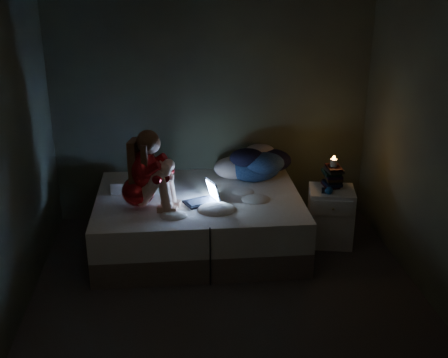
{
  "coord_description": "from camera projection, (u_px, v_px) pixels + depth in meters",
  "views": [
    {
      "loc": [
        -0.45,
        -4.32,
        2.88
      ],
      "look_at": [
        0.05,
        1.0,
        0.8
      ],
      "focal_mm": 45.11,
      "sensor_mm": 36.0,
      "label": 1
    }
  ],
  "objects": [
    {
      "name": "bed",
      "position": [
        199.0,
        221.0,
        5.99
      ],
      "size": [
        2.12,
        1.59,
        0.58
      ],
      "primitive_type": null,
      "color": "beige",
      "rests_on": "ground"
    },
    {
      "name": "wall_right",
      "position": [
        441.0,
        160.0,
        4.78
      ],
      "size": [
        0.02,
        3.8,
        2.6
      ],
      "primitive_type": "cube",
      "color": "#343632",
      "rests_on": "ground"
    },
    {
      "name": "candle",
      "position": [
        334.0,
        162.0,
        5.91
      ],
      "size": [
        0.07,
        0.07,
        0.08
      ],
      "primitive_type": "cylinder",
      "color": "beige",
      "rests_on": "book_stack"
    },
    {
      "name": "pillow",
      "position": [
        132.0,
        184.0,
        6.03
      ],
      "size": [
        0.43,
        0.31,
        0.13
      ],
      "primitive_type": "cube",
      "color": "white",
      "rests_on": "bed"
    },
    {
      "name": "laptop",
      "position": [
        201.0,
        193.0,
        5.66
      ],
      "size": [
        0.4,
        0.34,
        0.23
      ],
      "primitive_type": null,
      "rotation": [
        0.0,
        0.0,
        0.4
      ],
      "color": "black",
      "rests_on": "bed"
    },
    {
      "name": "woman",
      "position": [
        137.0,
        169.0,
        5.46
      ],
      "size": [
        0.56,
        0.44,
        0.81
      ],
      "primitive_type": null,
      "rotation": [
        0.0,
        0.0,
        -0.24
      ],
      "color": "maroon",
      "rests_on": "bed"
    },
    {
      "name": "clothes_pile",
      "position": [
        253.0,
        162.0,
        6.3
      ],
      "size": [
        0.77,
        0.69,
        0.38
      ],
      "primitive_type": null,
      "rotation": [
        0.0,
        0.0,
        0.32
      ],
      "color": "#14234F",
      "rests_on": "bed"
    },
    {
      "name": "wall_front",
      "position": [
        268.0,
        295.0,
        2.85
      ],
      "size": [
        3.6,
        0.02,
        2.6
      ],
      "primitive_type": "cube",
      "color": "#343632",
      "rests_on": "ground"
    },
    {
      "name": "wall_left",
      "position": [
        3.0,
        174.0,
        4.46
      ],
      "size": [
        0.02,
        3.8,
        2.6
      ],
      "primitive_type": "cube",
      "color": "#343632",
      "rests_on": "ground"
    },
    {
      "name": "ceiling",
      "position": [
        230.0,
        0.0,
        4.15
      ],
      "size": [
        3.6,
        3.8,
        0.02
      ],
      "primitive_type": "cube",
      "color": "silver",
      "rests_on": "ground"
    },
    {
      "name": "wall_back",
      "position": [
        212.0,
        109.0,
        6.39
      ],
      "size": [
        3.6,
        0.02,
        2.6
      ],
      "primitive_type": "cube",
      "color": "#343632",
      "rests_on": "ground"
    },
    {
      "name": "floor",
      "position": [
        229.0,
        302.0,
        5.1
      ],
      "size": [
        3.6,
        3.8,
        0.02
      ],
      "primitive_type": "cube",
      "color": "#302A26",
      "rests_on": "ground"
    },
    {
      "name": "book_stack",
      "position": [
        333.0,
        176.0,
        5.97
      ],
      "size": [
        0.19,
        0.25,
        0.24
      ],
      "primitive_type": null,
      "color": "black",
      "rests_on": "nightstand"
    },
    {
      "name": "blue_orb",
      "position": [
        332.0,
        191.0,
        5.79
      ],
      "size": [
        0.08,
        0.08,
        0.08
      ],
      "primitive_type": "sphere",
      "color": "navy",
      "rests_on": "nightstand"
    },
    {
      "name": "nightstand",
      "position": [
        330.0,
        216.0,
        6.05
      ],
      "size": [
        0.54,
        0.5,
        0.62
      ],
      "primitive_type": "cube",
      "rotation": [
        0.0,
        0.0,
        -0.19
      ],
      "color": "silver",
      "rests_on": "ground"
    },
    {
      "name": "phone",
      "position": [
        326.0,
        191.0,
        5.88
      ],
      "size": [
        0.08,
        0.14,
        0.01
      ],
      "primitive_type": "cube",
      "rotation": [
        0.0,
        0.0,
        -0.07
      ],
      "color": "black",
      "rests_on": "nightstand"
    }
  ]
}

